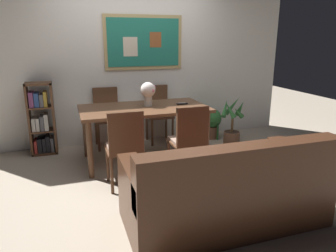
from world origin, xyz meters
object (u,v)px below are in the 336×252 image
object	(u,v)px
dining_chair_near_left	(125,143)
leather_couch	(226,193)
tv_remote	(182,104)
dining_chair_near_right	(189,136)
flower_vase	(148,92)
potted_ivy	(211,122)
dining_table	(144,113)
dining_chair_far_left	(107,112)
bookshelf	(42,121)
potted_palm	(232,126)
dining_chair_far_right	(158,109)

from	to	relation	value
dining_chair_near_left	leather_couch	size ratio (longest dim) A/B	0.51
leather_couch	tv_remote	size ratio (longest dim) A/B	11.35
dining_chair_near_right	tv_remote	bearing A→B (deg)	75.25
leather_couch	flower_vase	size ratio (longest dim) A/B	5.56
potted_ivy	tv_remote	xyz separation A→B (m)	(-0.77, -0.61, 0.49)
leather_couch	flower_vase	distance (m)	1.96
dining_table	dining_chair_far_left	size ratio (longest dim) A/B	1.86
dining_chair_far_left	bookshelf	distance (m)	0.95
potted_palm	tv_remote	xyz separation A→B (m)	(-0.94, -0.22, 0.47)
potted_ivy	potted_palm	size ratio (longest dim) A/B	0.75
dining_chair_near_right	dining_chair_near_left	world-z (taller)	same
leather_couch	potted_palm	world-z (taller)	leather_couch
dining_table	bookshelf	xyz separation A→B (m)	(-1.35, 0.72, -0.18)
dining_table	dining_chair_near_right	world-z (taller)	dining_chair_near_right
dining_chair_near_right	potted_palm	bearing A→B (deg)	40.89
dining_chair_near_right	flower_vase	xyz separation A→B (m)	(-0.27, 0.83, 0.41)
bookshelf	potted_ivy	xyz separation A→B (m)	(2.67, -0.11, -0.21)
flower_vase	potted_palm	bearing A→B (deg)	6.44
dining_chair_near_right	flower_vase	distance (m)	0.97
dining_chair_near_left	potted_ivy	world-z (taller)	dining_chair_near_left
dining_chair_far_right	flower_vase	xyz separation A→B (m)	(-0.34, -0.70, 0.41)
dining_table	potted_palm	xyz separation A→B (m)	(1.49, 0.22, -0.37)
tv_remote	potted_ivy	bearing A→B (deg)	38.47
dining_chair_near_right	tv_remote	xyz separation A→B (m)	(0.20, 0.77, 0.23)
leather_couch	tv_remote	distance (m)	1.85
dining_chair_far_right	bookshelf	xyz separation A→B (m)	(-1.77, -0.04, -0.05)
dining_chair_far_right	potted_palm	world-z (taller)	dining_chair_far_right
dining_chair_near_right	tv_remote	size ratio (longest dim) A/B	5.74
potted_palm	potted_ivy	bearing A→B (deg)	113.92
dining_chair_near_right	dining_chair_near_left	distance (m)	0.77
dining_chair_near_right	dining_chair_far_left	bearing A→B (deg)	115.94
dining_chair_far_right	flower_vase	distance (m)	0.88
potted_ivy	flower_vase	xyz separation A→B (m)	(-1.24, -0.55, 0.67)
potted_ivy	tv_remote	bearing A→B (deg)	-141.53
potted_ivy	tv_remote	distance (m)	1.09
flower_vase	dining_table	bearing A→B (deg)	-141.72
dining_chair_near_left	potted_ivy	size ratio (longest dim) A/B	1.59
dining_table	potted_ivy	size ratio (longest dim) A/B	2.96
dining_chair_far_right	potted_palm	size ratio (longest dim) A/B	1.19
dining_chair_far_left	flower_vase	bearing A→B (deg)	-56.22
tv_remote	dining_chair_near_left	bearing A→B (deg)	-140.80
leather_couch	potted_ivy	xyz separation A→B (m)	(1.01, 2.39, -0.03)
dining_chair_near_right	bookshelf	distance (m)	2.26
dining_table	dining_chair_near_left	bearing A→B (deg)	-117.93
dining_table	potted_palm	size ratio (longest dim) A/B	2.22
bookshelf	tv_remote	distance (m)	2.05
flower_vase	dining_chair_far_left	bearing A→B (deg)	123.78
bookshelf	tv_remote	size ratio (longest dim) A/B	6.61
potted_palm	tv_remote	size ratio (longest dim) A/B	4.81
dining_chair_near_left	bookshelf	xyz separation A→B (m)	(-0.94, 1.51, -0.05)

